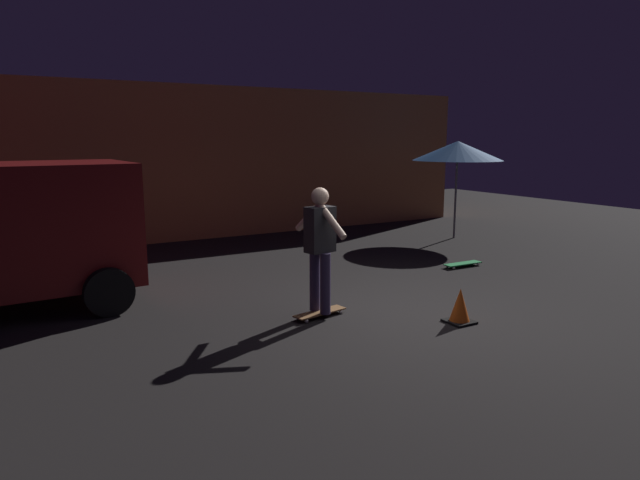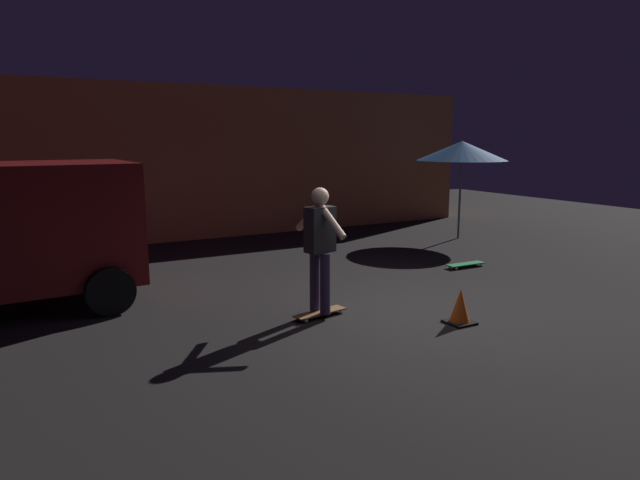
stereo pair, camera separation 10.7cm
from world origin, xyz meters
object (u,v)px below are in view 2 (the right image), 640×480
at_px(skateboard_ridden, 320,313).
at_px(skateboard_spare, 466,264).
at_px(traffic_cone, 460,308).
at_px(patio_umbrella, 462,151).
at_px(skater, 320,241).

height_order(skateboard_ridden, skateboard_spare, same).
bearing_deg(traffic_cone, patio_umbrella, 47.50).
height_order(skateboard_spare, skater, skater).
relative_size(skateboard_ridden, skater, 0.48).
relative_size(skateboard_ridden, skateboard_spare, 1.03).
bearing_deg(skateboard_spare, patio_umbrella, 49.90).
distance_m(skateboard_spare, traffic_cone, 3.31).
height_order(skateboard_ridden, traffic_cone, traffic_cone).
bearing_deg(skater, skateboard_ridden, 165.96).
bearing_deg(skateboard_spare, skateboard_ridden, -161.91).
xyz_separation_m(patio_umbrella, skateboard_spare, (-2.00, -2.37, -2.02)).
bearing_deg(patio_umbrella, skateboard_ridden, -148.02).
height_order(patio_umbrella, skateboard_ridden, patio_umbrella).
distance_m(skateboard_spare, skater, 4.10).
height_order(skater, traffic_cone, skater).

